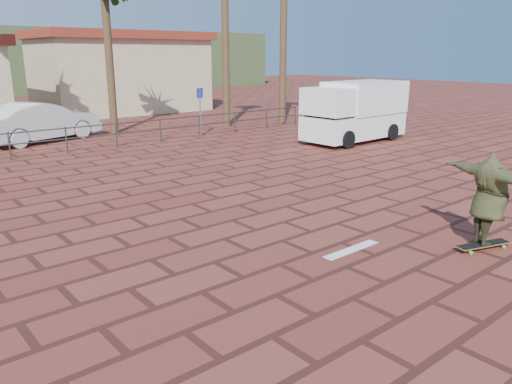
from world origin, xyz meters
TOP-DOWN VIEW (x-y plane):
  - ground at (0.00, 0.00)m, footprint 120.00×120.00m
  - paint_stripe at (0.70, -1.20)m, footprint 1.40×0.22m
  - guardrail at (0.00, 12.00)m, footprint 24.06×0.06m
  - building_east at (8.00, 24.00)m, footprint 10.60×6.60m
  - longboard at (2.66, -2.81)m, footprint 1.20×0.62m
  - skateboarder at (2.66, -2.81)m, footprint 1.28×2.26m
  - campervan at (10.54, 6.84)m, footprint 4.88×2.23m
  - car_white at (0.14, 15.35)m, footprint 5.39×3.16m
  - street_sign at (6.06, 12.00)m, footprint 0.43×0.19m

SIDE VIEW (x-z plane):
  - ground at x=0.00m, z-range 0.00..0.00m
  - paint_stripe at x=0.70m, z-range 0.00..0.01m
  - longboard at x=2.66m, z-range 0.04..0.15m
  - guardrail at x=0.00m, z-range 0.18..1.18m
  - car_white at x=0.14m, z-range 0.00..1.68m
  - skateboarder at x=2.66m, z-range 0.12..1.89m
  - campervan at x=10.54m, z-range 0.06..2.57m
  - street_sign at x=6.06m, z-range 0.43..2.61m
  - building_east at x=8.00m, z-range 0.04..5.04m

